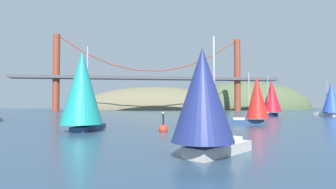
# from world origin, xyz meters

# --- Properties ---
(ground_plane) EXTENTS (360.00, 360.00, 0.00)m
(ground_plane) POSITION_xyz_m (0.00, 0.00, 0.00)
(ground_plane) COLOR #2D4760
(headland_center) EXTENTS (88.25, 44.00, 25.98)m
(headland_center) POSITION_xyz_m (5.00, 135.00, 0.00)
(headland_center) COLOR #6B664C
(headland_center) RESTS_ON ground_plane
(headland_right) EXTENTS (81.55, 44.00, 33.48)m
(headland_right) POSITION_xyz_m (60.00, 135.00, 0.00)
(headland_right) COLOR #4C5B3D
(headland_right) RESTS_ON ground_plane
(suspension_bridge) EXTENTS (113.99, 6.00, 32.34)m
(suspension_bridge) POSITION_xyz_m (0.00, 95.00, 15.11)
(suspension_bridge) COLOR brown
(suspension_bridge) RESTS_ON ground_plane
(sailboat_blue_spinnaker) EXTENTS (5.15, 7.92, 9.65)m
(sailboat_blue_spinnaker) POSITION_xyz_m (45.17, 44.83, 4.75)
(sailboat_blue_spinnaker) COLOR white
(sailboat_blue_spinnaker) RESTS_ON ground_plane
(sailboat_teal_sail) EXTENTS (6.08, 9.13, 10.78)m
(sailboat_teal_sail) POSITION_xyz_m (-13.30, 12.80, 5.16)
(sailboat_teal_sail) COLOR navy
(sailboat_teal_sail) RESTS_ON ground_plane
(sailboat_crimson_sail) EXTENTS (9.20, 7.01, 10.81)m
(sailboat_crimson_sail) POSITION_xyz_m (29.78, 47.63, 5.14)
(sailboat_crimson_sail) COLOR #191E4C
(sailboat_crimson_sail) RESTS_ON ground_plane
(sailboat_navy_sail) EXTENTS (7.02, 6.47, 7.89)m
(sailboat_navy_sail) POSITION_xyz_m (-2.61, -4.70, 3.69)
(sailboat_navy_sail) COLOR #B7B2A8
(sailboat_navy_sail) RESTS_ON ground_plane
(sailboat_red_spinnaker) EXTENTS (6.95, 4.98, 8.52)m
(sailboat_red_spinnaker) POSITION_xyz_m (12.73, 20.57, 4.12)
(sailboat_red_spinnaker) COLOR navy
(sailboat_red_spinnaker) RESTS_ON ground_plane
(channel_buoy) EXTENTS (1.10, 1.10, 2.64)m
(channel_buoy) POSITION_xyz_m (-3.46, 11.45, 0.37)
(channel_buoy) COLOR red
(channel_buoy) RESTS_ON ground_plane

